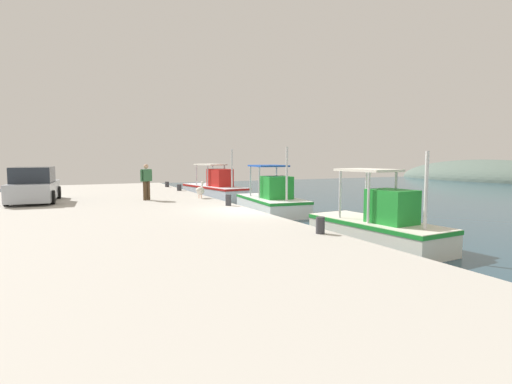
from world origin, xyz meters
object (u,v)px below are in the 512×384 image
at_px(fishing_boat_nearest, 215,189).
at_px(fisherman_standing, 146,180).
at_px(fishing_boat_third, 379,226).
at_px(parked_car, 34,186).
at_px(pelican, 200,190).
at_px(mooring_bollard_third, 228,200).
at_px(mooring_bollard_nearest, 167,184).
at_px(mooring_bollard_fourth, 320,225).
at_px(mooring_bollard_second, 179,188).
at_px(fishing_boat_second, 272,201).

bearing_deg(fishing_boat_nearest, fisherman_standing, -41.91).
bearing_deg(fishing_boat_third, parked_car, -136.00).
distance_m(pelican, mooring_bollard_third, 3.40).
bearing_deg(mooring_bollard_third, mooring_bollard_nearest, 180.00).
xyz_separation_m(fisherman_standing, mooring_bollard_fourth, (10.34, 2.69, -0.72)).
distance_m(fisherman_standing, mooring_bollard_nearest, 8.39).
xyz_separation_m(fisherman_standing, mooring_bollard_second, (-4.60, 2.69, -0.75)).
distance_m(fishing_boat_third, mooring_bollard_fourth, 3.03).
bearing_deg(mooring_bollard_fourth, pelican, -179.11).
relative_size(mooring_bollard_third, mooring_bollard_fourth, 1.04).
bearing_deg(parked_car, fishing_boat_second, 76.27).
xyz_separation_m(fishing_boat_nearest, parked_car, (4.86, -10.14, 0.82)).
bearing_deg(mooring_bollard_fourth, parked_car, -147.47).
xyz_separation_m(fishing_boat_nearest, mooring_bollard_third, (9.70, -2.77, 0.34)).
distance_m(fishing_boat_second, fisherman_standing, 6.13).
height_order(fishing_boat_nearest, mooring_bollard_fourth, fishing_boat_nearest).
bearing_deg(parked_car, mooring_bollard_second, 114.60).
height_order(mooring_bollard_second, mooring_bollard_third, mooring_bollard_third).
distance_m(parked_car, mooring_bollard_fourth, 13.72).
xyz_separation_m(fishing_boat_nearest, pelican, (6.31, -2.93, 0.51)).
xyz_separation_m(fishing_boat_third, parked_car, (-10.58, -10.22, 0.89)).
relative_size(fishing_boat_third, mooring_bollard_third, 10.63).
distance_m(pelican, mooring_bollard_fourth, 10.11).
xyz_separation_m(pelican, mooring_bollard_fourth, (10.11, 0.16, -0.18)).
bearing_deg(fishing_boat_nearest, mooring_bollard_fourth, -9.59).
height_order(pelican, parked_car, parked_car).
distance_m(fishing_boat_second, mooring_bollard_fourth, 9.54).
height_order(fishing_boat_nearest, mooring_bollard_nearest, fishing_boat_nearest).
bearing_deg(mooring_bollard_second, fisherman_standing, -30.29).
bearing_deg(parked_car, fishing_boat_third, 44.00).
relative_size(mooring_bollard_nearest, mooring_bollard_second, 0.95).
xyz_separation_m(pelican, parked_car, (-1.45, -7.22, 0.32)).
height_order(fishing_boat_third, mooring_bollard_nearest, fishing_boat_third).
distance_m(fisherman_standing, mooring_bollard_third, 4.56).
bearing_deg(fishing_boat_second, parked_car, -103.73).
height_order(fishing_boat_second, fisherman_standing, fishing_boat_second).
distance_m(fisherman_standing, parked_car, 4.85).
bearing_deg(fishing_boat_third, mooring_bollard_third, -153.62).
bearing_deg(mooring_bollard_second, mooring_bollard_nearest, 180.00).
bearing_deg(fishing_boat_second, pelican, -108.62).
bearing_deg(fisherman_standing, mooring_bollard_fourth, 14.56).
bearing_deg(mooring_bollard_nearest, mooring_bollard_second, 0.00).
bearing_deg(fisherman_standing, mooring_bollard_nearest, 161.26).
height_order(fishing_boat_third, mooring_bollard_second, fishing_boat_third).
relative_size(fishing_boat_third, parked_car, 1.16).
distance_m(fishing_boat_second, mooring_bollard_second, 6.77).
height_order(pelican, mooring_bollard_second, pelican).
bearing_deg(mooring_bollard_third, parked_car, -123.30).
relative_size(fishing_boat_nearest, parked_car, 1.54).
distance_m(mooring_bollard_nearest, mooring_bollard_second, 3.32).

